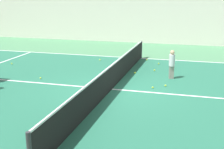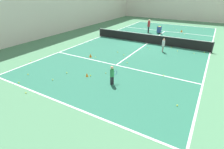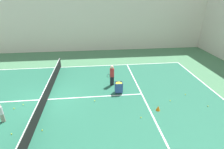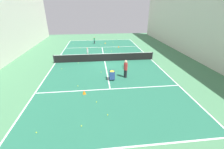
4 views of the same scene
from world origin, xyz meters
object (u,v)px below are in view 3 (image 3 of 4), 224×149
Objects in this scene: coach_at_net at (112,74)px; child_midcourt at (1,112)px; tennis_net at (46,93)px; ball_cart at (119,86)px.

child_midcourt is (3.76, -6.76, -0.28)m from coach_at_net.
child_midcourt is at bearing 4.34° from coach_at_net.
tennis_net is 9.87× the size of child_midcourt.
child_midcourt is at bearing -70.92° from ball_cart.
coach_at_net is at bearing 109.04° from tennis_net.
tennis_net is 5.13m from ball_cart.
child_midcourt reaches higher than tennis_net.
tennis_net is at bearing 31.08° from child_midcourt.
coach_at_net reaches higher than child_midcourt.
tennis_net is at bearing -86.20° from ball_cart.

